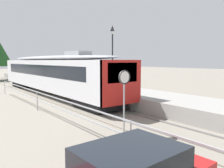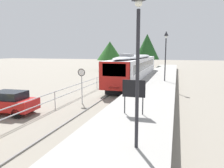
{
  "view_description": "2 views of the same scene",
  "coord_description": "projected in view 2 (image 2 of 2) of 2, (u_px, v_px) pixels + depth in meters",
  "views": [
    {
      "loc": [
        -8.21,
        6.55,
        3.2
      ],
      "look_at": [
        0.0,
        17.37,
        1.8
      ],
      "focal_mm": 36.57,
      "sensor_mm": 36.0,
      "label": 1
    },
    {
      "loc": [
        5.25,
        -2.25,
        4.21
      ],
      "look_at": [
        0.4,
        14.37,
        1.6
      ],
      "focal_mm": 35.72,
      "sensor_mm": 36.0,
      "label": 2
    }
  ],
  "objects": [
    {
      "name": "track_rails",
      "position": [
        128.0,
        88.0,
        25.09
      ],
      "size": [
        3.2,
        60.0,
        0.14
      ],
      "color": "gray",
      "rests_on": "ground"
    },
    {
      "name": "commuter_train",
      "position": [
        135.0,
        66.0,
        29.14
      ],
      "size": [
        2.82,
        20.69,
        3.74
      ],
      "color": "silver",
      "rests_on": "track_rails"
    },
    {
      "name": "platform_lamp_near_end",
      "position": [
        138.0,
        37.0,
        7.13
      ],
      "size": [
        0.34,
        0.34,
        5.35
      ],
      "color": "#232328",
      "rests_on": "station_platform"
    },
    {
      "name": "carpark_fence",
      "position": [
        55.0,
        96.0,
        16.38
      ],
      "size": [
        0.06,
        36.06,
        1.25
      ],
      "color": "#9EA0A5",
      "rests_on": "ground"
    },
    {
      "name": "parked_hatchback_red",
      "position": [
        7.0,
        102.0,
        14.86
      ],
      "size": [
        4.07,
        1.92,
        1.53
      ],
      "color": "red",
      "rests_on": "ground"
    },
    {
      "name": "tree_behind_station_far",
      "position": [
        147.0,
        47.0,
        47.84
      ],
      "size": [
        5.31,
        5.31,
        7.75
      ],
      "color": "brown",
      "rests_on": "ground"
    },
    {
      "name": "speed_limit_sign",
      "position": [
        82.0,
        77.0,
        17.63
      ],
      "size": [
        0.61,
        0.1,
        2.81
      ],
      "color": "#9EA0A5",
      "rests_on": "ground"
    },
    {
      "name": "tree_behind_carpark",
      "position": [
        110.0,
        51.0,
        46.84
      ],
      "size": [
        5.46,
        5.46,
        6.11
      ],
      "color": "brown",
      "rests_on": "ground"
    },
    {
      "name": "platform_lamp_mid_platform",
      "position": [
        166.0,
        47.0,
        23.86
      ],
      "size": [
        0.34,
        0.34,
        5.35
      ],
      "color": "#232328",
      "rests_on": "station_platform"
    },
    {
      "name": "station_platform",
      "position": [
        157.0,
        86.0,
        24.13
      ],
      "size": [
        3.9,
        60.0,
        0.9
      ],
      "primitive_type": "cube",
      "color": "#999691",
      "rests_on": "ground"
    },
    {
      "name": "ground_plane",
      "position": [
        102.0,
        87.0,
        25.93
      ],
      "size": [
        160.0,
        160.0,
        0.0
      ],
      "primitive_type": "plane",
      "color": "gray"
    },
    {
      "name": "platform_notice_board",
      "position": [
        134.0,
        90.0,
        11.56
      ],
      "size": [
        1.2,
        0.08,
        1.8
      ],
      "color": "#232328",
      "rests_on": "station_platform"
    }
  ]
}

